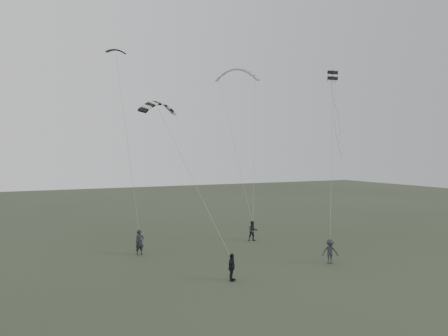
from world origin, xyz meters
name	(u,v)px	position (x,y,z in m)	size (l,w,h in m)	color
ground	(249,267)	(0.00, 0.00, 0.00)	(140.00, 140.00, 0.00)	#323F2A
flyer_left	(140,242)	(-5.62, 6.54, 0.93)	(0.68, 0.45, 1.86)	black
flyer_right	(253,231)	(4.52, 7.37, 0.86)	(0.83, 0.65, 1.72)	#25252A
flyer_center	(232,267)	(-2.44, -2.33, 0.81)	(0.95, 0.40, 1.62)	black
flyer_far	(330,251)	(5.42, -1.72, 0.85)	(1.10, 0.63, 1.70)	#2E2E34
kite_dark_small	(116,50)	(-6.37, 10.71, 15.93)	(1.60, 0.48, 0.52)	black
kite_pale_large	(237,69)	(6.69, 14.55, 16.12)	(4.54, 1.02, 1.82)	#A0A2A5
kite_striped	(158,103)	(-4.17, 6.40, 11.31)	(3.11, 0.78, 1.21)	black
kite_box	(333,75)	(8.39, 1.75, 13.59)	(0.57, 0.57, 0.69)	black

